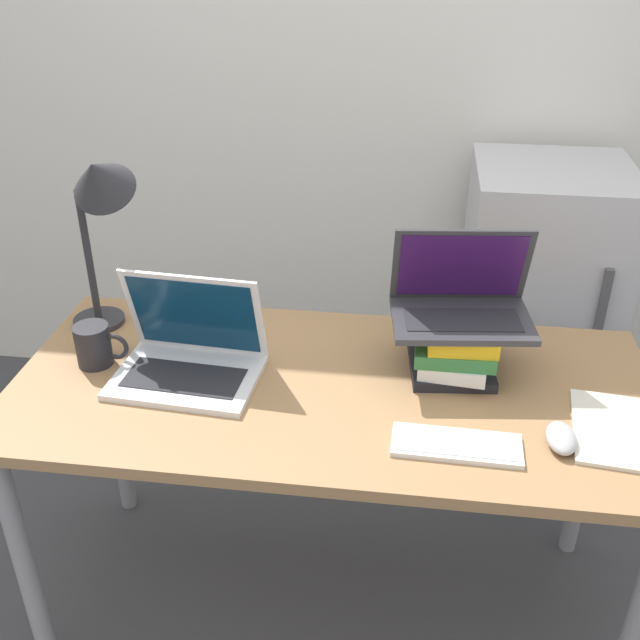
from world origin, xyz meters
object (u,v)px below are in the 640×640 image
mouse (561,438)px  notepad (618,431)px  laptop_left (189,356)px  desk_lamp (98,197)px  mug (95,345)px  laptop_on_books (461,302)px  wireless_keyboard (456,445)px  book_stack (455,344)px  mini_fridge (533,319)px

mouse → notepad: bearing=24.7°
laptop_left → desk_lamp: desk_lamp is taller
laptop_left → mug: bearing=176.9°
laptop_on_books → wireless_keyboard: laptop_on_books is taller
laptop_on_books → notepad: 0.46m
book_stack → mini_fridge: (0.31, 0.69, -0.30)m
mouse → desk_lamp: size_ratio=0.21×
laptop_on_books → mini_fridge: bearing=66.2°
wireless_keyboard → mini_fridge: (0.31, 1.01, -0.23)m
laptop_left → wireless_keyboard: (0.65, -0.20, -0.04)m
wireless_keyboard → mini_fridge: 1.09m
book_stack → mini_fridge: bearing=66.2°
mini_fridge → desk_lamp: bearing=-152.5°
wireless_keyboard → mouse: 0.23m
book_stack → desk_lamp: (-0.91, 0.06, 0.32)m
mouse → mug: bearing=171.0°
laptop_on_books → mini_fridge: size_ratio=0.33×
laptop_left → notepad: bearing=-5.8°
book_stack → mini_fridge: 0.81m
book_stack → laptop_on_books: 0.11m
laptop_on_books → desk_lamp: bearing=176.7°
desk_lamp → mini_fridge: (1.21, 0.63, -0.61)m
mouse → notepad: size_ratio=0.39×
notepad → mini_fridge: (-0.05, 0.91, -0.23)m
laptop_on_books → mug: bearing=-172.8°
book_stack → desk_lamp: 0.96m
laptop_left → notepad: (1.01, -0.10, -0.05)m
mouse → mini_fridge: bearing=85.2°
wireless_keyboard → laptop_left: bearing=162.7°
laptop_left → wireless_keyboard: laptop_left is taller
notepad → desk_lamp: (-1.27, 0.28, 0.38)m
wireless_keyboard → notepad: bearing=15.7°
wireless_keyboard → mouse: (0.22, 0.04, 0.01)m
book_stack → wireless_keyboard: book_stack is taller
laptop_left → laptop_on_books: (0.65, 0.13, 0.13)m
laptop_left → desk_lamp: (-0.26, 0.18, 0.33)m
wireless_keyboard → mouse: size_ratio=2.52×
notepad → mini_fridge: 0.94m
notepad → mug: mug is taller
laptop_left → mug: laptop_left is taller
notepad → mini_fridge: bearing=93.2°
book_stack → wireless_keyboard: (0.00, -0.32, -0.06)m
laptop_on_books → wireless_keyboard: size_ratio=1.27×
desk_lamp → notepad: bearing=-12.6°
mouse → laptop_left: bearing=169.4°
mug → desk_lamp: desk_lamp is taller
laptop_left → mouse: laptop_left is taller
mini_fridge → laptop_on_books: bearing=-113.8°
notepad → book_stack: bearing=148.3°
wireless_keyboard → desk_lamp: (-0.91, 0.38, 0.38)m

